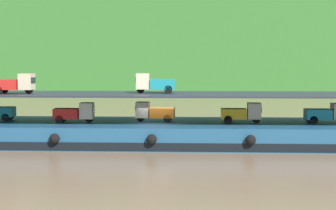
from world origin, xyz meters
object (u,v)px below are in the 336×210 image
Objects in this scene: cargo_barge at (156,133)px; mini_truck_lower_mid at (154,112)px; mini_truck_upper_mid at (155,83)px; mini_truck_lower_bow at (326,113)px; mini_truck_lower_aft at (75,113)px; mini_truck_upper_stern at (15,84)px; mini_truck_lower_fore at (242,113)px.

mini_truck_lower_mid is at bearing 111.36° from cargo_barge.
mini_truck_upper_mid is (0.01, 0.09, 2.00)m from mini_truck_lower_mid.
mini_truck_lower_aft is at bearing -178.77° from mini_truck_lower_bow.
cargo_barge is at bearing 3.85° from mini_truck_upper_stern.
mini_truck_lower_fore is 6.40m from mini_truck_upper_mid.
mini_truck_lower_aft reaches higher than cargo_barge.
mini_truck_upper_mid is at bearing 176.90° from mini_truck_lower_bow.
mini_truck_lower_fore is 0.99× the size of mini_truck_upper_mid.
mini_truck_lower_aft is 1.00× the size of mini_truck_upper_mid.
cargo_barge is 10.33m from mini_truck_upper_stern.
mini_truck_lower_aft is at bearing -174.23° from cargo_barge.
mini_truck_lower_aft is 5.90m from mini_truck_upper_mid.
mini_truck_upper_mid is (5.46, 1.01, 2.00)m from mini_truck_lower_aft.
mini_truck_lower_fore is (5.92, -0.17, 1.44)m from cargo_barge.
mini_truck_lower_mid is 6.08m from mini_truck_lower_fore.
mini_truck_lower_aft is 1.00× the size of mini_truck_lower_mid.
mini_truck_lower_bow is 21.46m from mini_truck_upper_stern.
mini_truck_upper_stern is at bearing -178.77° from mini_truck_lower_bow.
mini_truck_lower_fore is at bearing -1.63° from cargo_barge.
mini_truck_lower_bow is at bearing -0.96° from cargo_barge.
mini_truck_lower_fore is (6.06, -0.52, 0.00)m from mini_truck_lower_mid.
cargo_barge is 11.09× the size of mini_truck_lower_aft.
mini_truck_lower_fore is 15.77m from mini_truck_upper_stern.
mini_truck_lower_mid reaches higher than cargo_barge.
mini_truck_lower_bow is 11.96m from mini_truck_upper_mid.
mini_truck_lower_bow is (11.64, -0.19, 1.44)m from cargo_barge.
mini_truck_lower_mid is at bearing 5.97° from mini_truck_upper_stern.
mini_truck_upper_mid reaches higher than mini_truck_lower_fore.
mini_truck_lower_aft is 5.52m from mini_truck_lower_mid.
mini_truck_lower_mid and mini_truck_lower_bow have the same top height.
mini_truck_lower_fore is 5.72m from mini_truck_lower_bow.
mini_truck_upper_stern is at bearing -178.77° from mini_truck_lower_aft.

